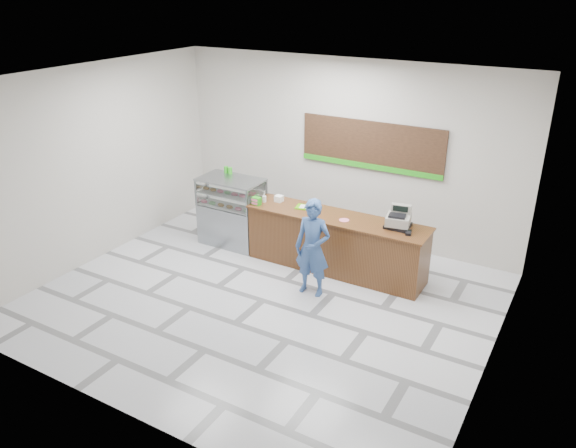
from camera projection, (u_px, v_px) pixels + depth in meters
The scene contains 16 objects.
floor at pixel (263, 300), 9.09m from camera, with size 7.00×7.00×0.00m, color silver.
back_wall at pixel (345, 151), 10.77m from camera, with size 7.00×7.00×0.00m, color beige.
ceiling at pixel (258, 81), 7.69m from camera, with size 7.00×7.00×0.00m, color silver.
sales_counter at pixel (336, 243), 9.86m from camera, with size 3.26×0.76×1.03m.
display_case at pixel (232, 211), 10.81m from camera, with size 1.22×0.72×1.33m.
menu_board at pixel (371, 146), 10.41m from camera, with size 2.80×0.06×0.90m.
cash_register at pixel (399, 219), 9.19m from camera, with size 0.45×0.46×0.36m.
card_terminal at pixel (409, 233), 8.98m from camera, with size 0.09×0.18×0.04m, color black.
serving_tray at pixel (306, 207), 10.02m from camera, with size 0.39×0.32×0.02m.
napkin_box at pixel (279, 199), 10.28m from camera, with size 0.13×0.13×0.11m, color white.
straw_cup at pixel (264, 199), 10.26m from camera, with size 0.08×0.08×0.11m, color silver.
promo_box at pixel (256, 201), 10.13m from camera, with size 0.16×0.11×0.14m, color green.
donut_decal at pixel (344, 220), 9.50m from camera, with size 0.17×0.17×0.00m, color pink.
green_cup_left at pixel (226, 170), 10.87m from camera, with size 0.08×0.08×0.13m, color green.
green_cup_right at pixel (230, 171), 10.81m from camera, with size 0.08×0.08×0.13m, color green.
customer at pixel (313, 248), 9.01m from camera, with size 0.60×0.39×1.64m, color #33548D.
Camera 1 is at (4.27, -6.58, 4.77)m, focal length 35.00 mm.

